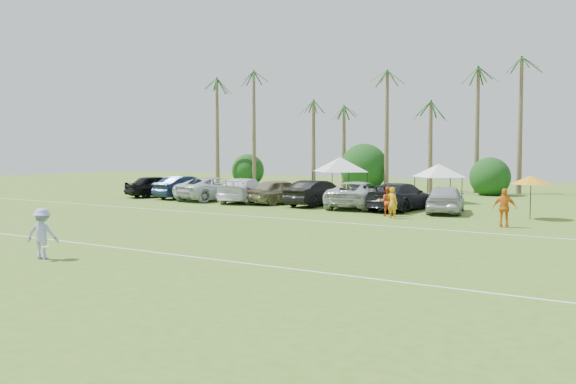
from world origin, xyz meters
The scene contains 29 objects.
ground centered at (0.00, 0.00, 0.00)m, with size 120.00×120.00×0.00m, color #466A1F.
field_lines centered at (0.00, 8.00, 0.01)m, with size 80.00×12.10×0.01m.
palm_tree_0 centered at (-22.00, 38.00, 7.48)m, with size 2.40×2.40×8.90m.
palm_tree_1 centered at (-17.00, 38.00, 8.35)m, with size 2.40×2.40×9.90m.
palm_tree_2 centered at (-12.00, 38.00, 9.21)m, with size 2.40×2.40×10.90m.
palm_tree_3 centered at (-8.00, 38.00, 10.06)m, with size 2.40×2.40×11.90m.
palm_tree_4 centered at (-4.00, 38.00, 7.48)m, with size 2.40×2.40×8.90m.
palm_tree_5 centered at (0.00, 38.00, 8.35)m, with size 2.40×2.40×9.90m.
palm_tree_6 centered at (4.00, 38.00, 9.21)m, with size 2.40×2.40×10.90m.
palm_tree_7 centered at (8.00, 38.00, 10.06)m, with size 2.40×2.40×11.90m.
bush_tree_0 centered at (-19.00, 39.00, 1.80)m, with size 4.00×4.00×4.00m.
bush_tree_1 centered at (-6.00, 39.00, 1.80)m, with size 4.00×4.00×4.00m.
bush_tree_2 centered at (6.00, 39.00, 1.80)m, with size 4.00×4.00×4.00m.
sideline_player_a centered at (6.20, 17.34, 0.87)m, with size 0.63×0.41×1.73m, color orange.
sideline_player_b centered at (5.48, 18.29, 0.84)m, with size 0.81×0.63×1.67m, color #CE4816.
sideline_player_c centered at (12.37, 16.64, 0.95)m, with size 1.12×0.46×1.90m, color orange.
canopy_tent_left centered at (-1.91, 26.45, 3.16)m, with size 4.56×4.56×3.70m.
canopy_tent_right centered at (4.93, 28.25, 2.73)m, with size 3.93×3.93×3.18m.
market_umbrella centered at (12.64, 21.02, 2.14)m, with size 2.14×2.14×2.38m.
frisbee_player centered at (1.11, -1.12, 0.89)m, with size 1.32×1.06×1.78m.
parked_car_0 centered at (-15.47, 21.52, 0.85)m, with size 2.02×5.02×1.71m, color black.
parked_car_1 centered at (-12.58, 21.62, 0.85)m, with size 1.81×5.19×1.71m, color #101B33.
parked_car_2 centered at (-9.68, 21.48, 0.85)m, with size 2.84×6.15×1.71m, color silver.
parked_car_3 centered at (-6.79, 21.35, 0.85)m, with size 2.39×5.89×1.71m, color white.
parked_car_4 centered at (-3.89, 21.61, 0.85)m, with size 2.02×5.02×1.71m, color #82775A.
parked_car_5 centered at (-1.00, 21.59, 0.85)m, with size 1.81×5.19×1.71m, color black.
parked_car_6 centered at (1.90, 21.78, 0.85)m, with size 2.84×6.15×1.71m, color #B4B6B9.
parked_car_7 centered at (4.79, 21.84, 0.85)m, with size 2.39×5.89×1.71m, color black.
parked_car_8 centered at (7.69, 21.70, 0.85)m, with size 2.02×5.02×1.71m, color #ABACB4.
Camera 1 is at (20.28, -15.11, 3.89)m, focal length 40.00 mm.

